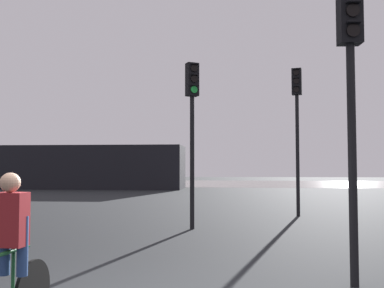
% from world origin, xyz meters
% --- Properties ---
extents(water_strip, '(80.00, 16.00, 0.01)m').
position_xyz_m(water_strip, '(0.00, 36.35, 0.00)').
color(water_strip, gray).
rests_on(water_strip, ground).
extents(distant_building, '(15.14, 4.00, 3.17)m').
position_xyz_m(distant_building, '(-9.58, 26.35, 1.59)').
color(distant_building, black).
rests_on(distant_building, ground).
extents(traffic_light_far_right, '(0.37, 0.39, 5.00)m').
position_xyz_m(traffic_light_far_right, '(3.68, 9.68, 3.44)').
color(traffic_light_far_right, black).
rests_on(traffic_light_far_right, ground).
extents(traffic_light_near_right, '(0.34, 0.35, 4.34)m').
position_xyz_m(traffic_light_near_right, '(3.11, 1.27, 3.02)').
color(traffic_light_near_right, black).
rests_on(traffic_light_near_right, ground).
extents(traffic_light_center, '(0.40, 0.42, 4.48)m').
position_xyz_m(traffic_light_center, '(0.38, 6.47, 3.11)').
color(traffic_light_center, black).
rests_on(traffic_light_center, ground).
extents(cyclist, '(0.46, 1.71, 1.62)m').
position_xyz_m(cyclist, '(-0.83, -0.86, 0.82)').
color(cyclist, black).
rests_on(cyclist, ground).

